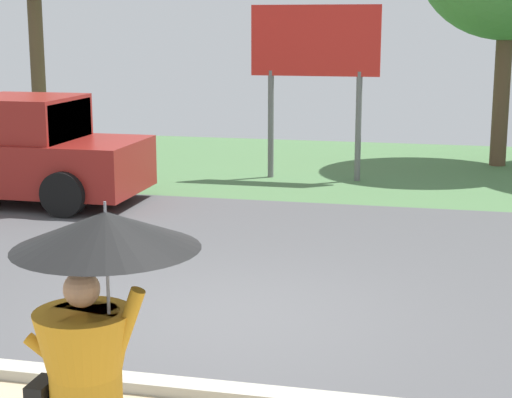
# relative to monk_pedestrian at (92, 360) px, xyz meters

# --- Properties ---
(ground_plane) EXTENTS (40.00, 22.00, 0.20)m
(ground_plane) POSITION_rel_monk_pedestrian_xyz_m (-0.26, 6.97, -1.20)
(ground_plane) COLOR #4C4C4F
(monk_pedestrian) EXTENTS (1.13, 1.11, 2.13)m
(monk_pedestrian) POSITION_rel_monk_pedestrian_xyz_m (0.00, 0.00, 0.00)
(monk_pedestrian) COLOR orange
(monk_pedestrian) RESTS_ON ground_plane
(pickup_truck) EXTENTS (5.20, 2.28, 1.88)m
(pickup_truck) POSITION_rel_monk_pedestrian_xyz_m (-5.77, 9.02, -0.28)
(pickup_truck) COLOR maroon
(pickup_truck) RESTS_ON ground_plane
(roadside_billboard) EXTENTS (2.60, 0.12, 3.50)m
(roadside_billboard) POSITION_rel_monk_pedestrian_xyz_m (-0.64, 12.36, 1.40)
(roadside_billboard) COLOR slate
(roadside_billboard) RESTS_ON ground_plane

